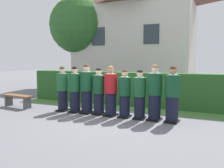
# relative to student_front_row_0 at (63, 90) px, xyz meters

# --- Properties ---
(ground_plane) EXTENTS (60.00, 60.00, 0.00)m
(ground_plane) POSITION_rel_student_front_row_0_xyz_m (1.94, 0.01, -0.76)
(ground_plane) COLOR slate
(student_front_row_0) EXTENTS (0.42, 0.52, 1.60)m
(student_front_row_0) POSITION_rel_student_front_row_0_xyz_m (0.00, 0.00, 0.00)
(student_front_row_0) COLOR black
(student_front_row_0) RESTS_ON ground
(student_front_row_1) EXTENTS (0.42, 0.48, 1.61)m
(student_front_row_1) POSITION_rel_student_front_row_0_xyz_m (0.53, -0.01, 0.00)
(student_front_row_1) COLOR black
(student_front_row_1) RESTS_ON ground
(student_front_row_2) EXTENTS (0.44, 0.53, 1.69)m
(student_front_row_2) POSITION_rel_student_front_row_0_xyz_m (0.98, 0.03, 0.04)
(student_front_row_2) COLOR black
(student_front_row_2) RESTS_ON ground
(student_front_row_3) EXTENTS (0.41, 0.50, 1.57)m
(student_front_row_3) POSITION_rel_student_front_row_0_xyz_m (1.45, 0.03, -0.02)
(student_front_row_3) COLOR black
(student_front_row_3) RESTS_ON ground
(student_in_red_blazer) EXTENTS (0.43, 0.49, 1.64)m
(student_in_red_blazer) POSITION_rel_student_front_row_0_xyz_m (1.90, -0.00, 0.02)
(student_in_red_blazer) COLOR black
(student_in_red_blazer) RESTS_ON ground
(student_front_row_5) EXTENTS (0.40, 0.49, 1.53)m
(student_front_row_5) POSITION_rel_student_front_row_0_xyz_m (2.39, 0.00, -0.03)
(student_front_row_5) COLOR black
(student_front_row_5) RESTS_ON ground
(student_front_row_6) EXTENTS (0.40, 0.50, 1.53)m
(student_front_row_6) POSITION_rel_student_front_row_0_xyz_m (2.88, 0.00, -0.03)
(student_front_row_6) COLOR black
(student_front_row_6) RESTS_ON ground
(student_front_row_7) EXTENTS (0.44, 0.51, 1.69)m
(student_front_row_7) POSITION_rel_student_front_row_0_xyz_m (3.35, 0.02, 0.04)
(student_front_row_7) COLOR black
(student_front_row_7) RESTS_ON ground
(student_front_row_8) EXTENTS (0.43, 0.49, 1.65)m
(student_front_row_8) POSITION_rel_student_front_row_0_xyz_m (3.88, -0.01, 0.03)
(student_front_row_8) COLOR black
(student_front_row_8) RESTS_ON ground
(hedge) EXTENTS (9.34, 0.70, 1.33)m
(hedge) POSITION_rel_student_front_row_0_xyz_m (1.94, 2.08, -0.10)
(hedge) COLOR #285623
(hedge) RESTS_ON ground
(school_building_main) EXTENTS (7.96, 4.64, 7.56)m
(school_building_main) POSITION_rel_student_front_row_0_xyz_m (-0.20, 8.57, 3.11)
(school_building_main) COLOR beige
(school_building_main) RESTS_ON ground
(oak_tree_left) EXTENTS (3.80, 3.80, 6.05)m
(oak_tree_left) POSITION_rel_student_front_row_0_xyz_m (-3.71, 6.94, 3.38)
(oak_tree_left) COLOR brown
(oak_tree_left) RESTS_ON ground
(wooden_bench) EXTENTS (1.43, 0.52, 0.48)m
(wooden_bench) POSITION_rel_student_front_row_0_xyz_m (-1.98, -0.20, -0.41)
(wooden_bench) COLOR brown
(wooden_bench) RESTS_ON ground
(lawn_strip) EXTENTS (9.34, 0.90, 0.01)m
(lawn_strip) POSITION_rel_student_front_row_0_xyz_m (1.94, 1.28, -0.76)
(lawn_strip) COLOR #477A38
(lawn_strip) RESTS_ON ground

